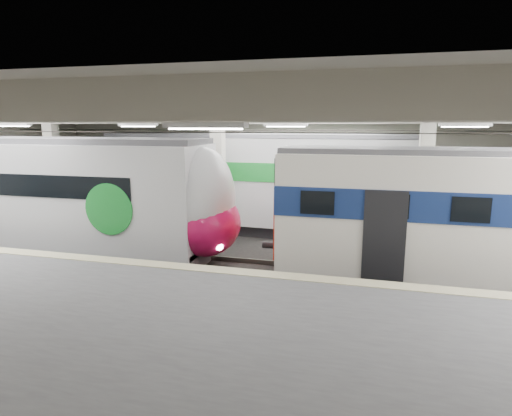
# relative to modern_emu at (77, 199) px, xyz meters

# --- Properties ---
(station_hall) EXTENTS (36.00, 24.00, 5.75)m
(station_hall) POSITION_rel_modern_emu_xyz_m (7.57, -1.74, 1.04)
(station_hall) COLOR black
(station_hall) RESTS_ON ground
(modern_emu) EXTENTS (13.90, 2.87, 4.48)m
(modern_emu) POSITION_rel_modern_emu_xyz_m (0.00, 0.00, 0.00)
(modern_emu) COLOR silver
(modern_emu) RESTS_ON ground
(older_rer) EXTENTS (12.88, 2.84, 4.27)m
(older_rer) POSITION_rel_modern_emu_xyz_m (14.24, 0.00, 0.04)
(older_rer) COLOR white
(older_rer) RESTS_ON ground
(far_train) EXTENTS (14.36, 3.36, 4.55)m
(far_train) POSITION_rel_modern_emu_xyz_m (5.38, 5.50, 0.14)
(far_train) COLOR silver
(far_train) RESTS_ON ground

